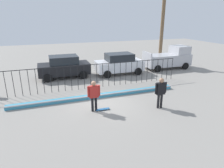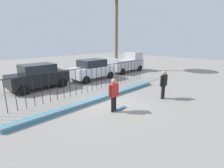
# 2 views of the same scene
# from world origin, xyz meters

# --- Properties ---
(ground_plane) EXTENTS (60.00, 60.00, 0.00)m
(ground_plane) POSITION_xyz_m (0.00, 0.00, 0.00)
(ground_plane) COLOR gray
(bowl_coping_ledge) EXTENTS (11.00, 0.41, 0.27)m
(bowl_coping_ledge) POSITION_xyz_m (0.00, 0.90, 0.12)
(bowl_coping_ledge) COLOR teal
(bowl_coping_ledge) RESTS_ON ground
(perimeter_fence) EXTENTS (14.04, 0.04, 1.80)m
(perimeter_fence) POSITION_xyz_m (-0.00, 2.83, 1.11)
(perimeter_fence) COLOR black
(perimeter_fence) RESTS_ON ground
(skateboarder) EXTENTS (0.72, 0.27, 1.77)m
(skateboarder) POSITION_xyz_m (-0.70, -0.92, 1.06)
(skateboarder) COLOR black
(skateboarder) RESTS_ON ground
(skateboard) EXTENTS (0.80, 0.20, 0.07)m
(skateboard) POSITION_xyz_m (-0.23, -0.98, 0.06)
(skateboard) COLOR #26598C
(skateboard) RESTS_ON ground
(camera_operator) EXTENTS (0.73, 0.27, 1.81)m
(camera_operator) POSITION_xyz_m (2.98, -1.77, 1.09)
(camera_operator) COLOR black
(camera_operator) RESTS_ON ground
(parked_car_black) EXTENTS (4.30, 2.12, 1.90)m
(parked_car_black) POSITION_xyz_m (-1.51, 6.27, 0.97)
(parked_car_black) COLOR black
(parked_car_black) RESTS_ON ground
(parked_car_white) EXTENTS (4.30, 2.12, 1.90)m
(parked_car_white) POSITION_xyz_m (3.40, 5.78, 0.97)
(parked_car_white) COLOR silver
(parked_car_white) RESTS_ON ground
(pickup_truck) EXTENTS (4.70, 2.12, 2.24)m
(pickup_truck) POSITION_xyz_m (8.92, 6.10, 1.04)
(pickup_truck) COLOR #B7B7BC
(pickup_truck) RESTS_ON ground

